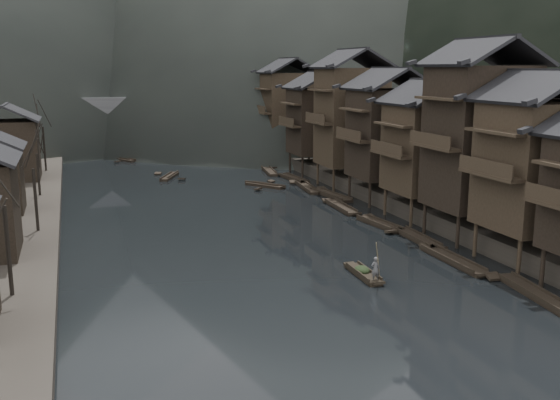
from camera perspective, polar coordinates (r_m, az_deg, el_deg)
name	(u,v)px	position (r m, az deg, el deg)	size (l,w,h in m)	color
water	(302,283)	(40.89, 1.98, -7.57)	(300.00, 300.00, 0.00)	black
right_bank	(434,160)	(91.15, 13.88, 3.58)	(40.00, 200.00, 1.80)	#2D2823
stilt_houses	(394,116)	(64.13, 10.35, 7.57)	(9.00, 67.60, 16.26)	black
bare_trees	(29,156)	(55.38, -22.00, 3.78)	(3.96, 59.37, 7.91)	black
moored_sampans	(338,201)	(64.47, 5.32, -0.13)	(3.55, 62.77, 0.47)	black
midriver_boats	(183,173)	(82.47, -8.86, 2.44)	(17.50, 31.62, 0.45)	black
stone_bridge	(154,119)	(109.23, -11.47, 7.26)	(40.00, 6.00, 9.00)	#4C4C4F
hero_sampan	(363,274)	(42.35, 7.63, -6.68)	(1.09, 4.57, 0.43)	black
cargo_heap	(362,265)	(42.36, 7.52, -5.92)	(1.00, 1.31, 0.60)	black
boatman	(375,266)	(40.71, 8.72, -5.94)	(0.60, 0.39, 1.64)	#555558
bamboo_pole	(380,225)	(40.06, 9.10, -2.26)	(0.06, 0.06, 4.66)	#8C7A51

